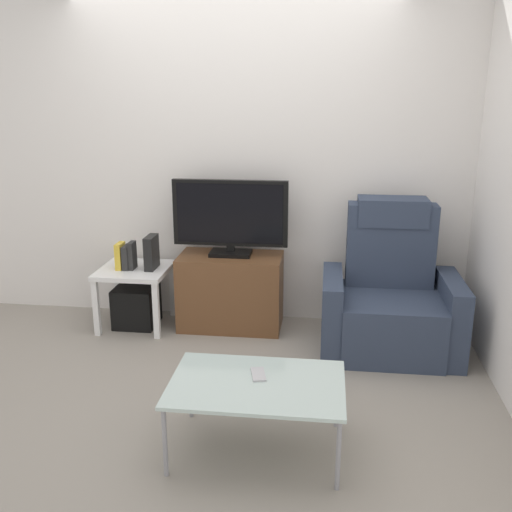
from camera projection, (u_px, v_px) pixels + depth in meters
name	position (u px, v px, depth m)	size (l,w,h in m)	color
ground_plane	(210.00, 376.00, 3.85)	(6.40, 6.40, 0.00)	gray
wall_back	(235.00, 160.00, 4.56)	(6.40, 0.06, 2.60)	silver
tv_stand	(230.00, 291.00, 4.58)	(0.81, 0.43, 0.59)	brown
television	(230.00, 216.00, 4.43)	(0.89, 0.20, 0.59)	black
recliner_armchair	(390.00, 299.00, 4.19)	(0.98, 0.78, 1.08)	#2D384C
side_table	(135.00, 277.00, 4.58)	(0.54, 0.54, 0.48)	white
subwoofer_box	(137.00, 306.00, 4.65)	(0.32, 0.32, 0.32)	black
book_leftmost	(120.00, 256.00, 4.52)	(0.05, 0.14, 0.21)	gold
book_middle	(127.00, 257.00, 4.52)	(0.05, 0.14, 0.19)	#262626
book_rightmost	(132.00, 255.00, 4.51)	(0.04, 0.12, 0.22)	#262626
game_console	(151.00, 252.00, 4.51)	(0.07, 0.20, 0.26)	black
coffee_table	(257.00, 387.00, 2.96)	(0.90, 0.60, 0.40)	#B2C6C1
cell_phone	(258.00, 374.00, 3.03)	(0.07, 0.15, 0.01)	#B7B7BC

